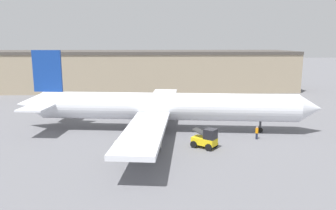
% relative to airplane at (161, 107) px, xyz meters
% --- Properties ---
extents(ground_plane, '(400.00, 400.00, 0.00)m').
position_rel_airplane_xyz_m(ground_plane, '(0.98, -0.11, -3.35)').
color(ground_plane, slate).
extents(terminal_building, '(95.44, 17.65, 9.84)m').
position_rel_airplane_xyz_m(terminal_building, '(-13.59, 40.39, 1.58)').
color(terminal_building, gray).
rests_on(terminal_building, ground_plane).
extents(airplane, '(42.21, 38.08, 11.06)m').
position_rel_airplane_xyz_m(airplane, '(0.00, 0.00, 0.00)').
color(airplane, silver).
rests_on(airplane, ground_plane).
extents(ground_crew_worker, '(0.36, 0.36, 1.66)m').
position_rel_airplane_xyz_m(ground_crew_worker, '(12.07, -4.60, -2.46)').
color(ground_crew_worker, '#1E2338').
rests_on(ground_crew_worker, ground_plane).
extents(baggage_tug, '(2.53, 2.21, 2.28)m').
position_rel_airplane_xyz_m(baggage_tug, '(-3.99, -9.01, -2.33)').
color(baggage_tug, beige).
rests_on(baggage_tug, ground_plane).
extents(belt_loader_truck, '(3.27, 3.08, 2.37)m').
position_rel_airplane_xyz_m(belt_loader_truck, '(5.06, -7.83, -2.24)').
color(belt_loader_truck, yellow).
rests_on(belt_loader_truck, ground_plane).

